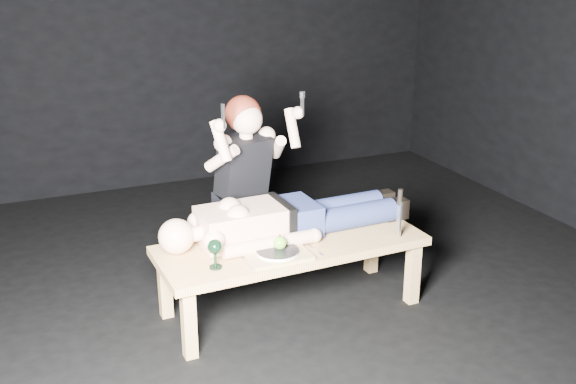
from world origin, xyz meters
The scene contains 13 objects.
ground centered at (0.00, 0.00, 0.00)m, with size 5.00×5.00×0.00m, color black.
back_wall centered at (0.00, 2.50, 1.50)m, with size 5.00×5.00×0.00m, color black.
table centered at (-0.09, -0.17, 0.23)m, with size 1.60×0.60×0.45m, color tan.
lying_man centered at (-0.04, -0.04, 0.58)m, with size 1.60×0.49×0.26m, color #DAA987, non-canonical shape.
kneeling_woman centered at (-0.22, 0.42, 0.64)m, with size 0.68×0.77×1.29m, color black, non-canonical shape.
serving_tray centered at (-0.24, -0.33, 0.46)m, with size 0.36×0.26×0.02m, color tan.
plate centered at (-0.24, -0.33, 0.48)m, with size 0.24×0.24×0.02m, color white.
apple centered at (-0.22, -0.32, 0.53)m, with size 0.08×0.08×0.08m, color #57A322.
goblet centered at (-0.61, -0.33, 0.53)m, with size 0.08×0.08×0.17m, color black, non-canonical shape.
fork_flat centered at (-0.43, -0.36, 0.45)m, with size 0.02×0.17×0.01m, color #B2B2B7.
knife_flat centered at (-0.01, -0.33, 0.45)m, with size 0.02×0.17×0.01m, color #B2B2B7.
spoon_flat centered at (-0.10, -0.28, 0.45)m, with size 0.02×0.17×0.01m, color #B2B2B7.
carving_knife centered at (0.54, -0.35, 0.60)m, with size 0.04×0.04×0.31m, color #B2B2B7, non-canonical shape.
Camera 1 is at (-1.57, -3.56, 2.10)m, focal length 42.34 mm.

